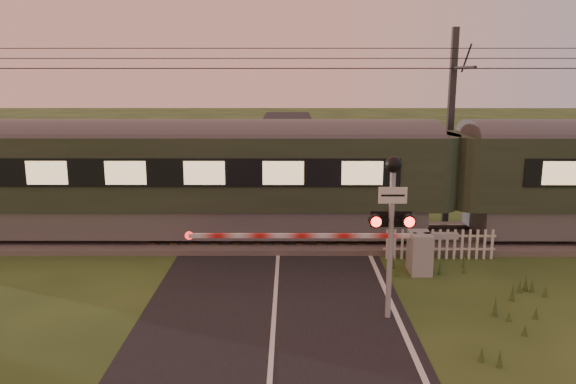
{
  "coord_description": "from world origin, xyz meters",
  "views": [
    {
      "loc": [
        0.36,
        -11.15,
        5.32
      ],
      "look_at": [
        0.3,
        3.2,
        2.31
      ],
      "focal_mm": 35.0,
      "sensor_mm": 36.0,
      "label": 1
    }
  ],
  "objects_px": {
    "picket_fence": "(440,244)",
    "catenary_mast": "(451,124)",
    "crossing_signal": "(392,209)",
    "boom_gate": "(406,250)",
    "train": "(449,177)"
  },
  "relations": [
    {
      "from": "boom_gate",
      "to": "crossing_signal",
      "type": "bearing_deg",
      "value": -108.35
    },
    {
      "from": "picket_fence",
      "to": "catenary_mast",
      "type": "bearing_deg",
      "value": 72.56
    },
    {
      "from": "boom_gate",
      "to": "crossing_signal",
      "type": "relative_size",
      "value": 2.04
    },
    {
      "from": "boom_gate",
      "to": "picket_fence",
      "type": "xyz_separation_m",
      "value": [
        1.22,
        1.13,
        -0.18
      ]
    },
    {
      "from": "catenary_mast",
      "to": "crossing_signal",
      "type": "bearing_deg",
      "value": -113.08
    },
    {
      "from": "boom_gate",
      "to": "crossing_signal",
      "type": "xyz_separation_m",
      "value": [
        -0.98,
        -2.96,
        1.87
      ]
    },
    {
      "from": "catenary_mast",
      "to": "train",
      "type": "bearing_deg",
      "value": -104.74
    },
    {
      "from": "boom_gate",
      "to": "picket_fence",
      "type": "relative_size",
      "value": 2.25
    },
    {
      "from": "crossing_signal",
      "to": "catenary_mast",
      "type": "xyz_separation_m",
      "value": [
        3.5,
        8.2,
        1.1
      ]
    },
    {
      "from": "train",
      "to": "catenary_mast",
      "type": "xyz_separation_m",
      "value": [
        0.59,
        2.23,
        1.5
      ]
    },
    {
      "from": "train",
      "to": "crossing_signal",
      "type": "relative_size",
      "value": 10.68
    },
    {
      "from": "train",
      "to": "picket_fence",
      "type": "height_order",
      "value": "train"
    },
    {
      "from": "crossing_signal",
      "to": "catenary_mast",
      "type": "bearing_deg",
      "value": 66.92
    },
    {
      "from": "picket_fence",
      "to": "catenary_mast",
      "type": "distance_m",
      "value": 5.34
    },
    {
      "from": "train",
      "to": "picket_fence",
      "type": "xyz_separation_m",
      "value": [
        -0.71,
        -1.89,
        -1.64
      ]
    }
  ]
}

